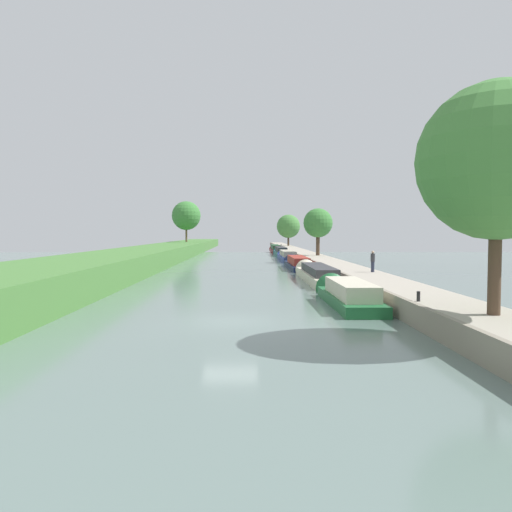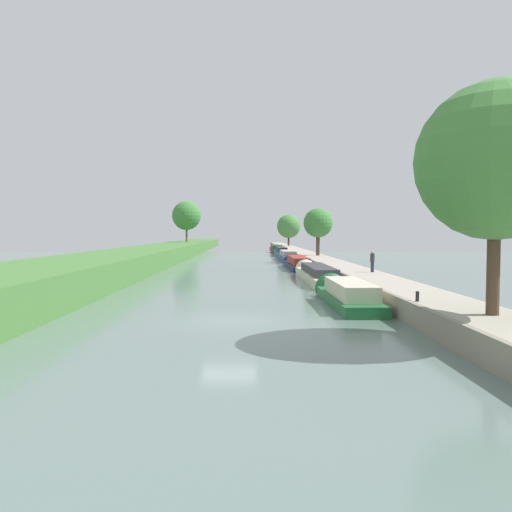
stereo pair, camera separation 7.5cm
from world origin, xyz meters
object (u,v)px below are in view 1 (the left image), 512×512
Objects in this scene: narrowboat_cream at (316,274)px; narrowboat_maroon at (275,249)px; narrowboat_navy at (297,263)px; narrowboat_green at (346,294)px; narrowboat_blue at (287,256)px; mooring_bollard_near at (418,296)px; person_walking at (373,261)px; narrowboat_teal at (280,252)px; mooring_bollard_far at (281,245)px.

narrowboat_maroon is at bearing 90.01° from narrowboat_cream.
narrowboat_green is at bearing -90.04° from narrowboat_navy.
narrowboat_maroon is (-0.01, 61.21, 0.06)m from narrowboat_cream.
narrowboat_maroon reaches higher than narrowboat_navy.
narrowboat_blue reaches higher than narrowboat_navy.
mooring_bollard_near is (1.79, -19.94, 0.66)m from narrowboat_cream.
narrowboat_blue is at bearing 96.62° from person_walking.
mooring_bollard_near is (1.74, -65.41, 0.58)m from narrowboat_teal.
person_walking is (3.89, -3.66, 1.31)m from narrowboat_cream.
mooring_bollard_far is at bearing 85.77° from narrowboat_teal.
narrowboat_blue reaches higher than mooring_bollard_far.
narrowboat_maroon is 35.00× the size of mooring_bollard_near.
narrowboat_maroon reaches higher than narrowboat_cream.
mooring_bollard_near is (1.84, -50.22, 0.62)m from narrowboat_blue.
narrowboat_navy is at bearing -92.04° from mooring_bollard_far.
mooring_bollard_near is 1.00× the size of mooring_bollard_far.
person_walking is (3.84, -49.12, 1.22)m from narrowboat_teal.
narrowboat_teal is at bearing 91.52° from mooring_bollard_near.
mooring_bollard_far is (1.80, 7.78, 0.59)m from narrowboat_maroon.
narrowboat_green is 82.52m from mooring_bollard_far.
narrowboat_cream is at bearing 89.28° from narrowboat_green.
narrowboat_green is 10.73m from person_walking.
narrowboat_teal is 9.15× the size of person_walking.
narrowboat_navy is 0.86× the size of narrowboat_maroon.
person_walking reaches higher than narrowboat_green.
narrowboat_teal reaches higher than narrowboat_blue.
person_walking is at bearing -85.53° from narrowboat_teal.
person_walking is at bearing 82.65° from mooring_bollard_near.
narrowboat_cream is 30.27m from narrowboat_blue.
mooring_bollard_near reaches higher than narrowboat_cream.
narrowboat_teal is (0.22, 58.97, 0.11)m from narrowboat_green.
narrowboat_maroon is (-0.06, 15.75, -0.02)m from narrowboat_teal.
person_walking reaches higher than mooring_bollard_far.
narrowboat_cream is 33.56× the size of mooring_bollard_far.
narrowboat_green is 13.51m from narrowboat_cream.
narrowboat_teal is 33.76× the size of mooring_bollard_far.
narrowboat_green reaches higher than narrowboat_navy.
narrowboat_blue is at bearing 89.62° from narrowboat_navy.
mooring_bollard_far is (0.00, 88.93, 0.00)m from mooring_bollard_near.
narrowboat_green is 0.69× the size of narrowboat_cream.
narrowboat_teal is 0.96× the size of narrowboat_maroon.
narrowboat_green reaches higher than narrowboat_cream.
narrowboat_navy is (0.02, 28.10, 0.01)m from narrowboat_green.
narrowboat_navy is 30.86m from narrowboat_teal.
person_walking is at bearing -83.38° from narrowboat_blue.
narrowboat_green is 0.69× the size of narrowboat_blue.
narrowboat_green is at bearing -90.12° from narrowboat_maroon.
narrowboat_blue is at bearing -90.07° from narrowboat_maroon.
narrowboat_maroon reaches higher than narrowboat_blue.
mooring_bollard_far is at bearing 91.66° from person_walking.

